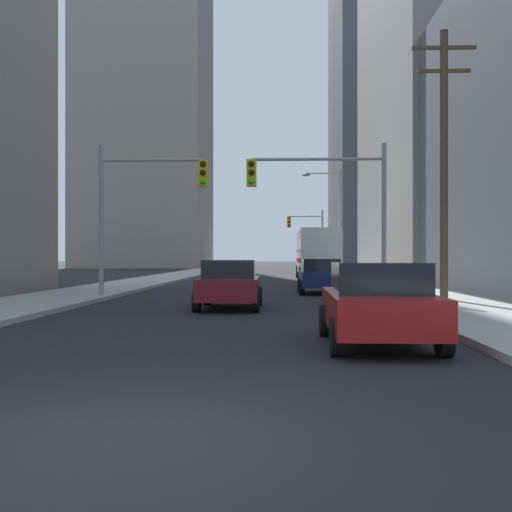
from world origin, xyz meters
name	(u,v)px	position (x,y,z in m)	size (l,w,h in m)	color
ground_plane	(111,442)	(0.00, 0.00, 0.00)	(400.00, 400.00, 0.00)	black
sidewalk_left	(185,274)	(-6.78, 50.00, 0.07)	(3.73, 160.00, 0.15)	#9E9E99
sidewalk_right	(341,274)	(6.78, 50.00, 0.07)	(3.73, 160.00, 0.15)	#9E9E99
city_bus	(317,252)	(4.07, 39.05, 1.93)	(2.67, 11.50, 3.40)	silver
sedan_red	(378,304)	(3.28, 6.16, 0.77)	(1.95, 4.22, 1.52)	maroon
sedan_maroon	(230,284)	(-0.08, 14.31, 0.77)	(1.95, 4.23, 1.52)	maroon
sedan_navy	(320,276)	(3.28, 22.57, 0.77)	(1.95, 4.22, 1.52)	#141E4C
traffic_signal_near_left	(148,194)	(-3.66, 19.21, 4.07)	(4.31, 0.44, 6.00)	gray
traffic_signal_near_right	(323,192)	(3.15, 19.21, 4.12)	(5.41, 0.44, 6.00)	gray
traffic_signal_far_right	(307,231)	(4.07, 54.64, 4.03)	(3.43, 0.44, 6.00)	gray
utility_pole_right	(444,159)	(7.15, 16.66, 4.99)	(2.20, 0.28, 9.43)	brown
street_lamp_right	(334,213)	(5.18, 38.09, 4.57)	(2.67, 0.32, 7.50)	gray
building_left_far_tower	(147,50)	(-18.30, 88.58, 32.34)	(17.90, 19.47, 64.68)	gray
building_right_far_highrise	(419,61)	(22.13, 89.64, 30.56)	(25.00, 24.49, 61.12)	#4C515B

